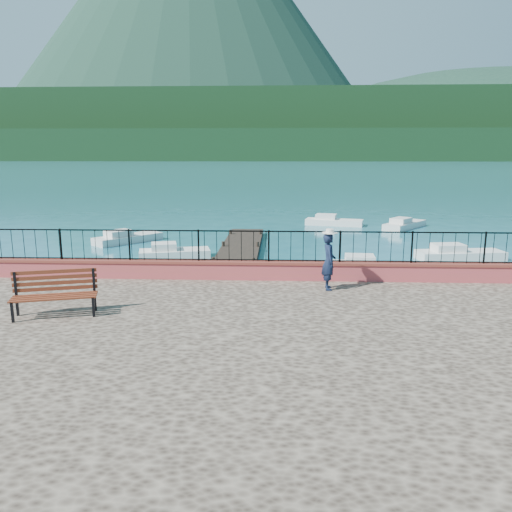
# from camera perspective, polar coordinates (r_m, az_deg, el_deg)

# --- Properties ---
(ground) EXTENTS (2000.00, 2000.00, 0.00)m
(ground) POSITION_cam_1_polar(r_m,az_deg,el_deg) (12.63, 2.44, -12.18)
(ground) COLOR #19596B
(ground) RESTS_ON ground
(parapet) EXTENTS (28.00, 0.46, 0.58)m
(parapet) POSITION_cam_1_polar(r_m,az_deg,el_deg) (15.67, 2.55, -1.65)
(parapet) COLOR #A6413C
(parapet) RESTS_ON promenade
(railing) EXTENTS (27.00, 0.05, 0.95)m
(railing) POSITION_cam_1_polar(r_m,az_deg,el_deg) (15.51, 2.58, 1.10)
(railing) COLOR black
(railing) RESTS_ON parapet
(dock) EXTENTS (2.00, 16.00, 0.30)m
(dock) POSITION_cam_1_polar(r_m,az_deg,el_deg) (24.15, -2.17, -0.11)
(dock) COLOR #2D231C
(dock) RESTS_ON ground
(far_forest) EXTENTS (900.00, 60.00, 18.00)m
(far_forest) POSITION_cam_1_polar(r_m,az_deg,el_deg) (311.57, 2.72, 12.50)
(far_forest) COLOR black
(far_forest) RESTS_ON ground
(foothills) EXTENTS (900.00, 120.00, 44.00)m
(foothills) POSITION_cam_1_polar(r_m,az_deg,el_deg) (371.93, 2.74, 14.39)
(foothills) COLOR black
(foothills) RESTS_ON ground
(volcano) EXTENTS (560.00, 560.00, 380.00)m
(volcano) POSITION_cam_1_polar(r_m,az_deg,el_deg) (744.90, -7.46, 26.08)
(volcano) COLOR #142D23
(volcano) RESTS_ON ground
(companion_hill) EXTENTS (448.00, 384.00, 180.00)m
(companion_hill) POSITION_cam_1_polar(r_m,az_deg,el_deg) (612.44, 24.12, 10.32)
(companion_hill) COLOR #142D23
(companion_hill) RESTS_ON ground
(park_bench) EXTENTS (2.08, 1.15, 1.10)m
(park_bench) POSITION_cam_1_polar(r_m,az_deg,el_deg) (13.15, -21.97, -5.01)
(park_bench) COLOR black
(park_bench) RESTS_ON promenade
(person) EXTENTS (0.42, 0.62, 1.66)m
(person) POSITION_cam_1_polar(r_m,az_deg,el_deg) (14.58, 8.32, -0.62)
(person) COLOR #101A32
(person) RESTS_ON promenade
(hat) EXTENTS (0.44, 0.44, 0.12)m
(hat) POSITION_cam_1_polar(r_m,az_deg,el_deg) (14.41, 8.43, 2.83)
(hat) COLOR white
(hat) RESTS_ON person
(boat_0) EXTENTS (3.62, 2.08, 0.80)m
(boat_0) POSITION_cam_1_polar(r_m,az_deg,el_deg) (24.86, -9.29, 0.67)
(boat_0) COLOR silver
(boat_0) RESTS_ON ground
(boat_1) EXTENTS (3.57, 1.51, 0.80)m
(boat_1) POSITION_cam_1_polar(r_m,az_deg,el_deg) (22.06, 13.11, -0.90)
(boat_1) COLOR silver
(boat_1) RESTS_ON ground
(boat_2) EXTENTS (4.28, 1.86, 0.80)m
(boat_2) POSITION_cam_1_polar(r_m,az_deg,el_deg) (26.18, 22.32, 0.49)
(boat_2) COLOR silver
(boat_2) RESTS_ON ground
(boat_3) EXTENTS (3.61, 3.84, 0.80)m
(boat_3) POSITION_cam_1_polar(r_m,az_deg,el_deg) (29.76, -14.42, 2.28)
(boat_3) COLOR silver
(boat_3) RESTS_ON ground
(boat_4) EXTENTS (4.20, 2.21, 0.80)m
(boat_4) POSITION_cam_1_polar(r_m,az_deg,el_deg) (36.11, 8.93, 4.13)
(boat_4) COLOR silver
(boat_4) RESTS_ON ground
(boat_5) EXTENTS (3.61, 4.05, 0.80)m
(boat_5) POSITION_cam_1_polar(r_m,az_deg,el_deg) (35.76, 16.65, 3.70)
(boat_5) COLOR silver
(boat_5) RESTS_ON ground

